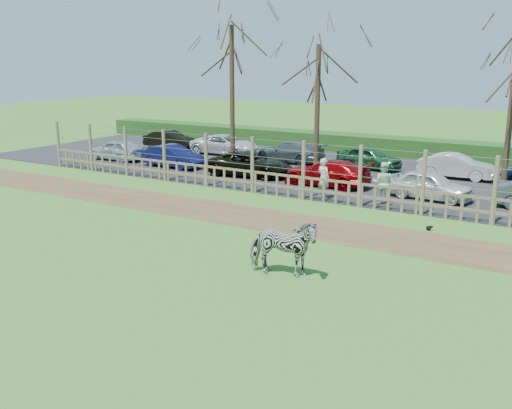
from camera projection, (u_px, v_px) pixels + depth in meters
The scene contains 21 objects.
ground at pixel (186, 252), 17.45m from camera, with size 120.00×120.00×0.00m, color #61953F.
dirt_strip at pixel (261, 218), 21.19m from camera, with size 34.00×2.80×0.01m, color brown.
asphalt at pixel (359, 174), 29.49m from camera, with size 44.00×13.00×0.04m, color #232326.
hedge at pixel (401, 147), 35.18m from camera, with size 46.00×2.00×1.10m, color #1E4716.
fence at pixel (303, 181), 23.90m from camera, with size 30.16×0.16×2.50m.
tree_left at pixel (232, 62), 29.71m from camera, with size 4.80×4.80×7.88m.
tree_mid at pixel (318, 78), 28.48m from camera, with size 4.80×4.80×6.83m.
zebra at pixel (283, 248), 15.32m from camera, with size 0.88×1.93×1.63m, color gray.
visitor_a at pixel (323, 178), 23.91m from camera, with size 0.63×0.41×1.72m, color #B7BBB2.
visitor_b at pixel (383, 183), 23.00m from camera, with size 0.84×0.65×1.72m, color #BDEAB4.
crow at pixel (429, 228), 19.67m from camera, with size 0.24×0.17×0.19m.
car_0 at pixel (117, 150), 33.36m from camera, with size 1.42×3.52×1.20m, color #AFC0C6.
car_1 at pixel (172, 156), 31.11m from camera, with size 1.27×3.64×1.20m, color #121653.
car_2 at pixel (250, 164), 28.75m from camera, with size 1.99×4.32×1.20m, color black.
car_3 at pixel (327, 173), 26.50m from camera, with size 1.68×4.13×1.20m, color #960407.
car_4 at pixel (430, 185), 23.89m from camera, with size 1.42×3.52×1.20m, color silver.
car_7 at pixel (170, 140), 37.51m from camera, with size 1.27×3.64×1.20m, color black.
car_8 at pixel (225, 145), 35.45m from camera, with size 1.99×4.32×1.20m, color silver.
car_9 at pixel (289, 152), 32.64m from camera, with size 1.68×4.13×1.20m, color #505D5E.
car_10 at pixel (369, 158), 30.61m from camera, with size 1.42×3.52×1.20m, color #20562E.
car_11 at pixel (456, 166), 28.16m from camera, with size 1.27×3.64×1.20m, color silver.
Camera 1 is at (10.39, -13.08, 5.69)m, focal length 40.00 mm.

